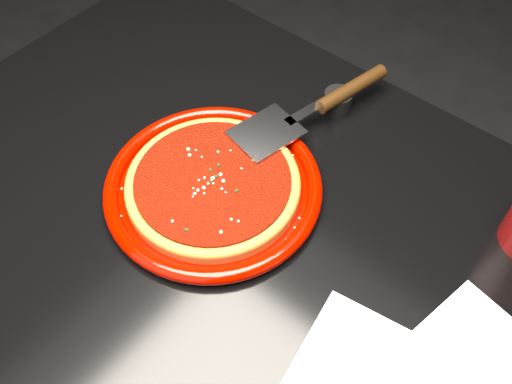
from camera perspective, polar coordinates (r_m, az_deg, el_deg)
table at (r=1.17m, az=-0.36°, el=-13.72°), size 1.20×0.80×0.75m
plate at (r=0.87m, az=-4.30°, el=0.49°), size 0.40×0.40×0.02m
pizza_crust at (r=0.87m, az=-4.31°, el=0.64°), size 0.32×0.32×0.01m
pizza_crust_rim at (r=0.86m, az=-4.34°, el=0.91°), size 0.32×0.32×0.02m
pizza_sauce at (r=0.86m, az=-4.36°, el=1.11°), size 0.28×0.28×0.01m
parmesan_dusting at (r=0.86m, az=-4.38°, el=1.38°), size 0.23×0.23×0.01m
basil_flecks at (r=0.86m, az=-4.38°, el=1.35°), size 0.21×0.21×0.00m
pizza_server at (r=0.94m, az=5.70°, el=8.36°), size 0.17×0.37×0.03m
napkin_a at (r=0.76m, az=10.70°, el=-17.46°), size 0.19×0.19×0.00m
napkin_b at (r=0.81m, az=21.04°, el=-14.34°), size 0.16×0.16×0.00m
ramekin at (r=1.00m, az=8.16°, el=8.95°), size 0.06×0.06×0.04m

